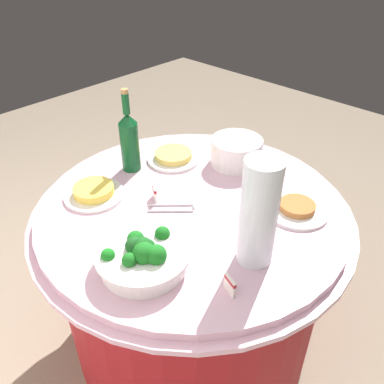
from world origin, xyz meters
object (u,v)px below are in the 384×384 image
object	(u,v)px
serving_tongs	(173,208)
food_plate_fried_egg	(94,192)
food_plate_noodles	(173,157)
label_placard_mid	(230,284)
plate_stack	(236,152)
label_placard_front	(155,192)
decorative_fruit_vase	(259,216)
broccoli_bowl	(143,256)
food_plate_peanuts	(297,209)
wine_bottle	(129,140)

from	to	relation	value
serving_tongs	food_plate_fried_egg	size ratio (longest dim) A/B	0.66
serving_tongs	food_plate_noodles	distance (m)	0.34
label_placard_mid	plate_stack	bearing A→B (deg)	-52.99
food_plate_fried_egg	label_placard_front	xyz separation A→B (m)	(-0.18, -0.14, 0.01)
serving_tongs	food_plate_noodles	size ratio (longest dim) A/B	0.66
plate_stack	decorative_fruit_vase	distance (m)	0.57
decorative_fruit_vase	label_placard_front	xyz separation A→B (m)	(0.44, 0.00, -0.13)
broccoli_bowl	label_placard_mid	bearing A→B (deg)	-158.60
food_plate_fried_egg	food_plate_peanuts	distance (m)	0.73
serving_tongs	food_plate_noodles	bearing A→B (deg)	-44.82
serving_tongs	food_plate_peanuts	distance (m)	0.43
label_placard_mid	food_plate_fried_egg	bearing A→B (deg)	-1.24
serving_tongs	wine_bottle	bearing A→B (deg)	-13.50
food_plate_noodles	label_placard_front	bearing A→B (deg)	121.96
wine_bottle	food_plate_noodles	bearing A→B (deg)	-114.23
decorative_fruit_vase	broccoli_bowl	bearing A→B (deg)	49.94
plate_stack	decorative_fruit_vase	xyz separation A→B (m)	(-0.39, 0.40, 0.11)
decorative_fruit_vase	food_plate_fried_egg	xyz separation A→B (m)	(0.62, 0.14, -0.14)
serving_tongs	food_plate_peanuts	world-z (taller)	food_plate_peanuts
serving_tongs	plate_stack	bearing A→B (deg)	-84.99
food_plate_peanuts	label_placard_mid	bearing A→B (deg)	97.70
food_plate_noodles	serving_tongs	bearing A→B (deg)	135.18
food_plate_fried_egg	food_plate_peanuts	xyz separation A→B (m)	(-0.59, -0.43, -0.00)
food_plate_fried_egg	label_placard_front	world-z (taller)	label_placard_front
serving_tongs	food_plate_peanuts	size ratio (longest dim) A/B	0.66
plate_stack	serving_tongs	distance (m)	0.40
food_plate_fried_egg	label_placard_mid	xyz separation A→B (m)	(-0.65, 0.01, 0.01)
wine_bottle	food_plate_noodles	size ratio (longest dim) A/B	1.53
food_plate_noodles	label_placard_mid	xyz separation A→B (m)	(-0.63, 0.40, 0.02)
food_plate_fried_egg	serving_tongs	bearing A→B (deg)	-151.41
wine_bottle	food_plate_fried_egg	distance (m)	0.25
plate_stack	label_placard_mid	size ratio (longest dim) A/B	3.82
broccoli_bowl	label_placard_front	world-z (taller)	broccoli_bowl
plate_stack	label_placard_front	size ratio (longest dim) A/B	3.82
label_placard_mid	label_placard_front	bearing A→B (deg)	-18.01
wine_bottle	decorative_fruit_vase	world-z (taller)	decorative_fruit_vase
wine_bottle	decorative_fruit_vase	xyz separation A→B (m)	(-0.67, 0.08, 0.03)
plate_stack	wine_bottle	distance (m)	0.43
plate_stack	food_plate_peanuts	xyz separation A→B (m)	(-0.36, 0.11, -0.04)
decorative_fruit_vase	food_plate_peanuts	xyz separation A→B (m)	(0.03, -0.29, -0.15)
decorative_fruit_vase	food_plate_peanuts	size ratio (longest dim) A/B	1.55
food_plate_noodles	label_placard_front	world-z (taller)	label_placard_front
label_placard_front	label_placard_mid	xyz separation A→B (m)	(-0.47, 0.15, 0.00)
broccoli_bowl	label_placard_front	xyz separation A→B (m)	(0.23, -0.25, -0.01)
plate_stack	food_plate_fried_egg	distance (m)	0.59
plate_stack	serving_tongs	bearing A→B (deg)	95.01
plate_stack	label_placard_front	bearing A→B (deg)	82.37
wine_bottle	food_plate_noodles	world-z (taller)	wine_bottle
wine_bottle	serving_tongs	distance (m)	0.35
decorative_fruit_vase	label_placard_mid	world-z (taller)	decorative_fruit_vase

